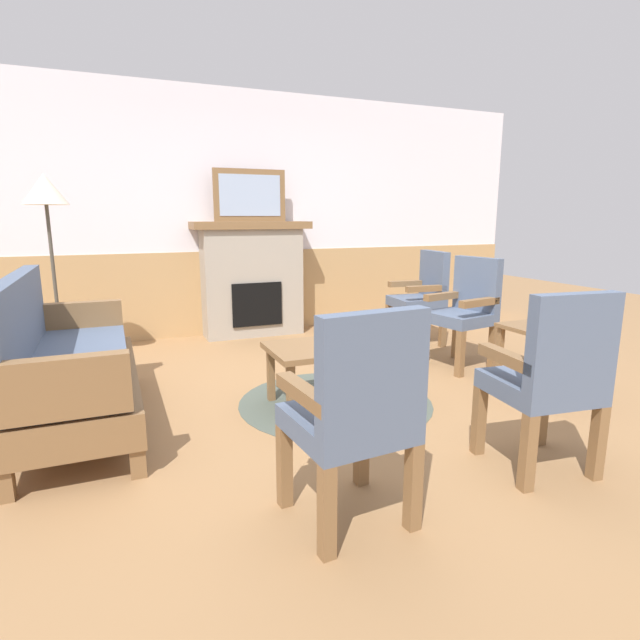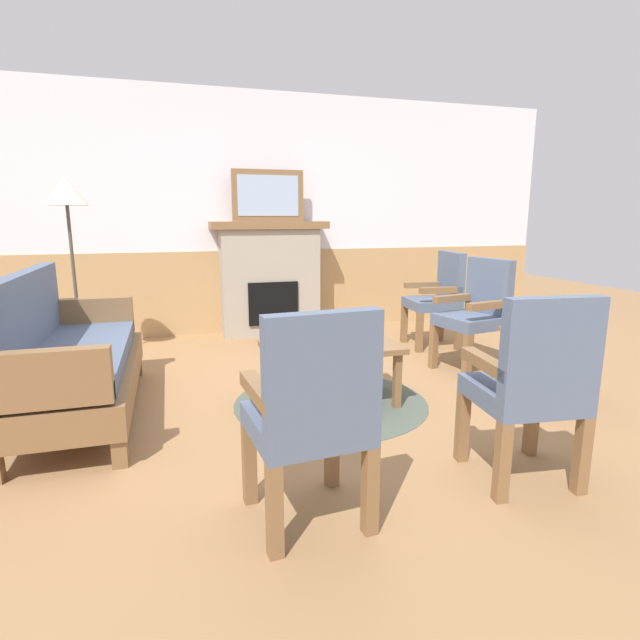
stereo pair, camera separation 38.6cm
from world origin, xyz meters
name	(u,v)px [view 1 (the left image)]	position (x,y,z in m)	size (l,w,h in m)	color
ground_plane	(338,402)	(0.00, 0.00, 0.00)	(14.00, 14.00, 0.00)	#997047
wall_back	(245,219)	(0.00, 2.60, 1.31)	(7.20, 0.14, 2.70)	white
fireplace	(252,278)	(0.00, 2.35, 0.65)	(1.30, 0.44, 1.28)	#A39989
framed_picture	(250,195)	(0.00, 2.35, 1.56)	(0.80, 0.04, 0.56)	brown
couch	(68,367)	(-1.76, 0.28, 0.40)	(0.70, 1.80, 0.98)	brown
coffee_table	(336,351)	(-0.02, 0.01, 0.39)	(0.96, 0.56, 0.44)	brown
round_rug	(335,402)	(-0.02, 0.01, 0.00)	(1.41, 1.41, 0.01)	#4C564C
book_on_table	(338,342)	(0.00, 0.02, 0.46)	(0.23, 0.17, 0.03)	maroon
armchair_near_fireplace	(466,307)	(1.44, 0.42, 0.54)	(0.56, 0.56, 0.98)	brown
armchair_by_window_left	(422,293)	(1.56, 1.27, 0.54)	(0.52, 0.52, 0.98)	brown
armchair_front_left	(356,409)	(-0.55, -1.37, 0.54)	(0.52, 0.52, 0.98)	brown
armchair_front_center	(550,375)	(0.58, -1.33, 0.54)	(0.53, 0.53, 0.98)	brown
side_table	(537,341)	(1.39, -0.46, 0.43)	(0.44, 0.44, 0.55)	brown
floor_lamp_by_couch	(46,202)	(-1.92, 1.64, 1.45)	(0.36, 0.36, 1.68)	#332D28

